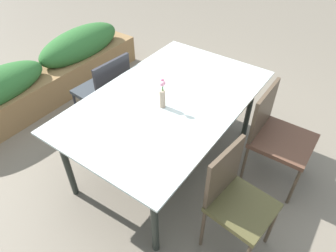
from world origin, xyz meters
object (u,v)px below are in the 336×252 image
object	(u,v)px
chair_near_right	(276,132)
chair_far_side	(106,88)
flower_vase	(162,94)
planter_box	(45,75)
chair_near_left	(235,197)
dining_table	(168,104)

from	to	relation	value
chair_near_right	chair_far_side	bearing A→B (deg)	-78.57
flower_vase	planter_box	distance (m)	2.00
chair_near_left	dining_table	bearing A→B (deg)	-108.76
chair_near_left	chair_near_right	distance (m)	0.84
flower_vase	dining_table	bearing A→B (deg)	14.01
dining_table	flower_vase	bearing A→B (deg)	-165.99
chair_near_right	planter_box	world-z (taller)	chair_near_right
planter_box	chair_far_side	bearing A→B (deg)	-87.70
chair_near_left	flower_vase	world-z (taller)	flower_vase
chair_near_left	flower_vase	bearing A→B (deg)	-102.67
dining_table	chair_far_side	xyz separation A→B (m)	(0.08, 0.86, -0.22)
chair_near_right	planter_box	size ratio (longest dim) A/B	0.32
chair_near_left	planter_box	distance (m)	2.78
dining_table	flower_vase	distance (m)	0.22
dining_table	chair_far_side	bearing A→B (deg)	84.91
dining_table	chair_near_left	distance (m)	0.97
chair_far_side	planter_box	bearing A→B (deg)	96.31
chair_near_left	flower_vase	distance (m)	0.95
chair_far_side	chair_near_right	size ratio (longest dim) A/B	0.96
chair_far_side	planter_box	xyz separation A→B (m)	(-0.04, 1.02, -0.18)
chair_near_left	chair_near_right	size ratio (longest dim) A/B	1.02
dining_table	chair_near_left	world-z (taller)	chair_near_left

